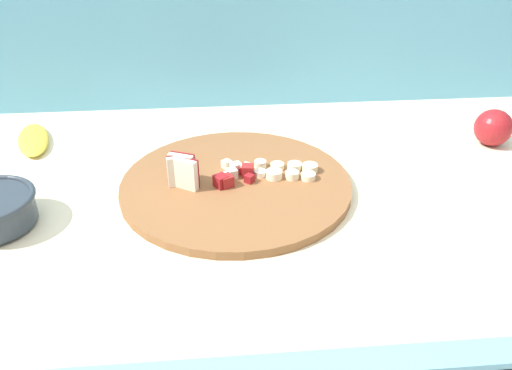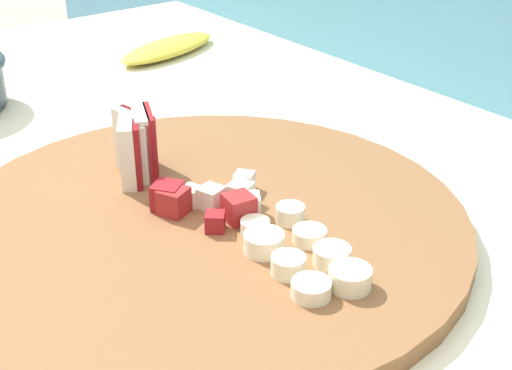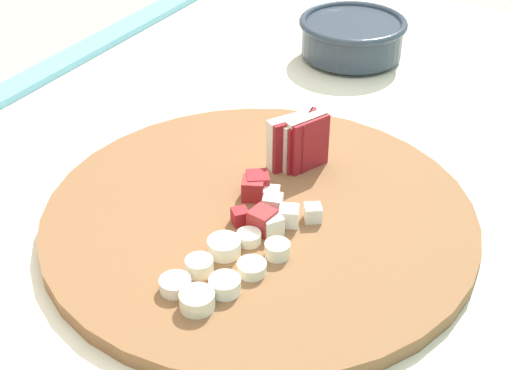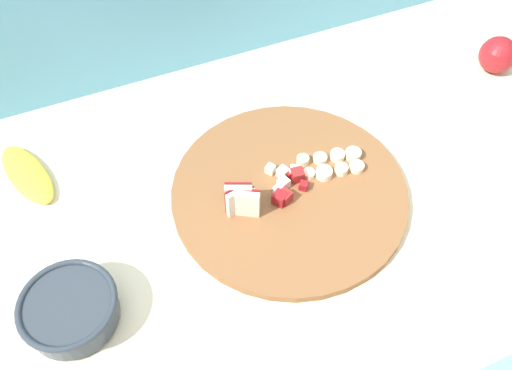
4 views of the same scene
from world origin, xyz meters
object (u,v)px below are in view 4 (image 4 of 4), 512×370
(apple_dice_pile, at_px, (286,183))
(banana_slice_rows, at_px, (333,163))
(ceramic_bowl, at_px, (70,309))
(cutting_board, at_px, (289,192))
(banana_peel, at_px, (27,174))
(whole_apple, at_px, (498,55))
(apple_wedge_fan, at_px, (241,199))

(apple_dice_pile, relative_size, banana_slice_rows, 0.74)
(banana_slice_rows, bearing_deg, ceramic_bowl, -168.38)
(apple_dice_pile, xyz_separation_m, banana_slice_rows, (0.10, 0.01, -0.00))
(cutting_board, bearing_deg, banana_peel, 152.03)
(apple_dice_pile, bearing_deg, banana_slice_rows, 5.09)
(banana_slice_rows, xyz_separation_m, whole_apple, (0.45, 0.11, 0.02))
(cutting_board, height_order, apple_dice_pile, apple_dice_pile)
(apple_wedge_fan, distance_m, ceramic_bowl, 0.31)
(ceramic_bowl, bearing_deg, banana_slice_rows, 11.62)
(ceramic_bowl, distance_m, whole_apple, 0.96)
(apple_wedge_fan, height_order, apple_dice_pile, apple_wedge_fan)
(apple_dice_pile, distance_m, banana_peel, 0.47)
(banana_slice_rows, relative_size, banana_peel, 0.71)
(apple_dice_pile, height_order, banana_slice_rows, apple_dice_pile)
(cutting_board, relative_size, banana_peel, 2.48)
(ceramic_bowl, relative_size, banana_peel, 0.87)
(banana_slice_rows, bearing_deg, banana_peel, 158.30)
(apple_wedge_fan, xyz_separation_m, ceramic_bowl, (-0.30, -0.08, -0.01))
(apple_wedge_fan, xyz_separation_m, apple_dice_pile, (0.09, 0.01, -0.02))
(whole_apple, bearing_deg, banana_peel, 174.70)
(banana_slice_rows, bearing_deg, whole_apple, 14.35)
(banana_peel, bearing_deg, apple_dice_pile, -27.11)
(ceramic_bowl, bearing_deg, cutting_board, 11.88)
(apple_dice_pile, bearing_deg, whole_apple, 12.74)
(apple_dice_pile, bearing_deg, apple_wedge_fan, -170.89)
(cutting_board, relative_size, apple_wedge_fan, 7.29)
(banana_peel, bearing_deg, banana_slice_rows, -21.70)
(cutting_board, xyz_separation_m, banana_peel, (-0.42, 0.22, 0.00))
(apple_dice_pile, distance_m, banana_slice_rows, 0.10)
(apple_dice_pile, distance_m, ceramic_bowl, 0.40)
(apple_wedge_fan, relative_size, whole_apple, 0.74)
(cutting_board, xyz_separation_m, apple_wedge_fan, (-0.09, -0.01, 0.04))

